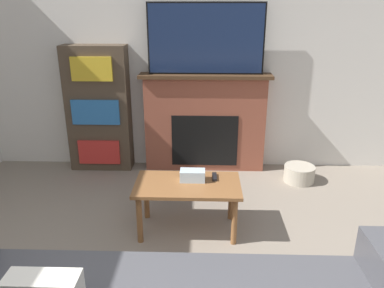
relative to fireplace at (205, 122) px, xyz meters
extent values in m
cube|color=silver|center=(-0.19, 0.14, 0.76)|extent=(5.92, 0.06, 2.70)
cube|color=brown|center=(0.00, 0.00, -0.02)|extent=(1.44, 0.22, 1.14)
cube|color=black|center=(0.00, -0.11, -0.20)|extent=(0.79, 0.01, 0.63)
cube|color=#4C331E|center=(0.00, -0.02, 0.57)|extent=(1.54, 0.28, 0.04)
cube|color=black|center=(0.00, -0.02, 0.98)|extent=(1.31, 0.03, 0.78)
cube|color=#19284C|center=(0.00, -0.03, 0.98)|extent=(1.28, 0.01, 0.75)
cube|color=brown|center=(-0.15, -1.41, -0.14)|extent=(0.92, 0.52, 0.03)
cylinder|color=brown|center=(-0.55, -1.61, -0.37)|extent=(0.05, 0.05, 0.44)
cylinder|color=brown|center=(0.25, -1.61, -0.37)|extent=(0.05, 0.05, 0.44)
cylinder|color=brown|center=(-0.55, -1.21, -0.37)|extent=(0.05, 0.05, 0.44)
cylinder|color=brown|center=(0.25, -1.21, -0.37)|extent=(0.05, 0.05, 0.44)
cube|color=silver|center=(-0.11, -1.35, -0.08)|extent=(0.22, 0.12, 0.10)
cube|color=black|center=(0.09, -1.29, -0.12)|extent=(0.04, 0.15, 0.02)
cube|color=#4C3D2D|center=(-1.28, -0.02, 0.16)|extent=(0.74, 0.26, 1.51)
cube|color=red|center=(-1.28, -0.16, -0.34)|extent=(0.50, 0.03, 0.30)
cube|color=#2D70B7|center=(-1.28, -0.16, 0.16)|extent=(0.56, 0.03, 0.29)
cube|color=gold|center=(-1.28, -0.16, 0.66)|extent=(0.47, 0.03, 0.27)
cylinder|color=#BCB29E|center=(1.10, -0.36, -0.50)|extent=(0.35, 0.35, 0.19)
camera|label=1|loc=(-0.02, -4.34, 1.33)|focal=35.00mm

